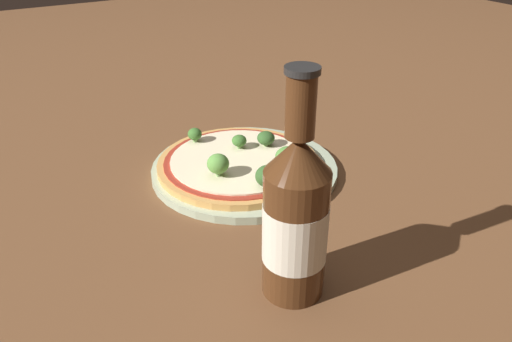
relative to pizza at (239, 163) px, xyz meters
The scene contains 10 objects.
ground_plane 0.03m from the pizza, 44.80° to the left, with size 3.00×3.00×0.00m, color brown.
plate 0.02m from the pizza, 88.24° to the left, with size 0.28×0.28×0.01m.
pizza is the anchor object (origin of this frame).
broccoli_floret_0 0.09m from the pizza, ahead, with size 0.03×0.03×0.03m.
broccoli_floret_1 0.06m from the pizza, 105.95° to the left, with size 0.03×0.03×0.02m.
broccoli_floret_2 0.06m from the pizza, 57.25° to the right, with size 0.03×0.03×0.03m.
broccoli_floret_3 0.09m from the pizza, 159.37° to the right, with size 0.02×0.02×0.02m.
broccoli_floret_4 0.04m from the pizza, 144.36° to the left, with size 0.02×0.02×0.02m.
broccoli_floret_5 0.08m from the pizza, 33.72° to the left, with size 0.04×0.04×0.04m.
beer_bottle 0.27m from the pizza, 15.48° to the right, with size 0.07×0.07×0.25m.
Camera 1 is at (0.57, -0.33, 0.38)m, focal length 35.00 mm.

